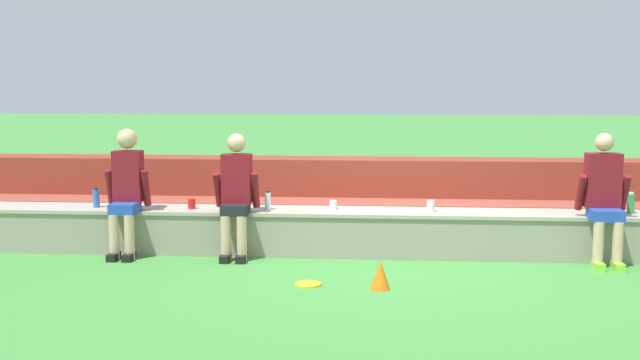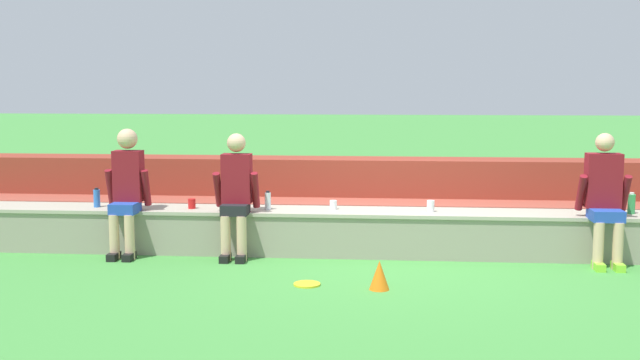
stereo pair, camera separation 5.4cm
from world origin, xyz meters
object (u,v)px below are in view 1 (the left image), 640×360
Objects in this scene: plastic_cup_middle at (333,205)px; frisbee at (308,284)px; plastic_cup_left_end at (192,204)px; person_center at (604,196)px; water_bottle_mid_right at (96,198)px; water_bottle_center_gap at (631,203)px; person_far_left at (126,188)px; plastic_cup_right_end at (431,206)px; sports_cone at (380,275)px; person_left_of_center at (236,192)px; water_bottle_mid_left at (268,201)px.

plastic_cup_middle is 1.55m from frisbee.
plastic_cup_middle is 0.91× the size of plastic_cup_left_end.
person_center is 6.23× the size of water_bottle_mid_right.
water_bottle_center_gap is 0.91× the size of frisbee.
plastic_cup_left_end is at bearing -179.18° from water_bottle_center_gap.
person_far_left is 0.55m from water_bottle_mid_right.
plastic_cup_right_end is at bearing -178.46° from water_bottle_center_gap.
water_bottle_center_gap is at bearing 28.82° from sports_cone.
water_bottle_center_gap is at bearing 3.24° from person_far_left.
water_bottle_center_gap reaches higher than plastic_cup_right_end.
water_bottle_mid_right reaches higher than frisbee.
frisbee is at bearing -96.27° from plastic_cup_middle.
person_left_of_center is 0.66m from plastic_cup_left_end.
person_far_left is 6.02× the size of water_bottle_center_gap.
plastic_cup_left_end is 0.41× the size of sports_cone.
sports_cone is at bearing -23.87° from water_bottle_mid_right.
frisbee is (2.17, -1.11, -0.77)m from person_far_left.
plastic_cup_left_end is at bearing 176.82° from person_center.
plastic_cup_left_end is at bearing -0.49° from water_bottle_mid_right.
plastic_cup_right_end is at bearing 0.28° from water_bottle_mid_left.
person_far_left is 1.01× the size of person_center.
person_far_left is at bearing -175.67° from plastic_cup_right_end.
plastic_cup_left_end is (-1.64, -0.08, 0.00)m from plastic_cup_middle.
water_bottle_center_gap is at bearing 1.54° from plastic_cup_right_end.
water_bottle_center_gap is (4.40, 0.33, -0.12)m from person_left_of_center.
plastic_cup_right_end is 0.49× the size of frisbee.
person_left_of_center is at bearing -172.79° from plastic_cup_right_end.
person_center is 5.06× the size of sports_cone.
person_center is 2.96m from plastic_cup_middle.
person_far_left is at bearing -171.95° from plastic_cup_middle.
plastic_cup_right_end is at bearing 69.04° from sports_cone.
sports_cone is (3.32, -1.47, -0.48)m from water_bottle_mid_right.
plastic_cup_left_end is 2.09m from frisbee.
water_bottle_mid_left reaches higher than plastic_cup_left_end.
person_far_left is 11.14× the size of plastic_cup_right_end.
person_center is at bearing 0.14° from person_left_of_center.
frisbee is (0.91, -1.10, -0.74)m from person_left_of_center.
plastic_cup_middle is 1.69m from sports_cone.
water_bottle_mid_right is 3.02m from frisbee.
person_center is 5.93× the size of water_bottle_center_gap.
plastic_cup_middle is at bearing 17.87° from person_left_of_center.
water_bottle_mid_left reaches higher than plastic_cup_right_end.
plastic_cup_middle is 1.64m from plastic_cup_left_end.
sports_cone is at bearing -110.96° from plastic_cup_right_end.
water_bottle_mid_right is at bearing -179.43° from water_bottle_center_gap.
water_bottle_center_gap is 3.82m from frisbee.
person_far_left is at bearing 157.10° from sports_cone.
water_bottle_mid_left is at bearing -0.21° from water_bottle_mid_right.
person_far_left is 6.59× the size of water_bottle_mid_left.
water_bottle_center_gap is (5.65, 0.32, -0.15)m from person_far_left.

